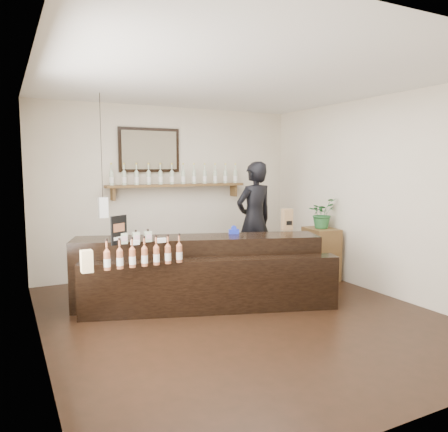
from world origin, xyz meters
TOP-DOWN VIEW (x-y plane):
  - ground at (0.00, 0.00)m, footprint 5.00×5.00m
  - room_shell at (0.00, 0.00)m, footprint 5.00×5.00m
  - back_wall_decor at (-0.15, 2.37)m, footprint 2.66×0.96m
  - counter at (-0.28, 0.58)m, footprint 3.22×1.86m
  - promo_sign at (-1.32, 0.61)m, footprint 0.22×0.14m
  - paper_bag at (1.12, 0.65)m, footprint 0.16×0.13m
  - tape_dispenser at (0.27, 0.69)m, footprint 0.15×0.09m
  - side_cabinet at (2.00, 0.94)m, footprint 0.49×0.62m
  - potted_plant at (2.00, 0.94)m, footprint 0.53×0.49m
  - shopkeeper at (1.11, 1.55)m, footprint 0.84×0.61m

SIDE VIEW (x-z plane):
  - ground at x=0.00m, z-range 0.00..0.00m
  - side_cabinet at x=2.00m, z-range 0.00..0.83m
  - counter at x=-0.28m, z-range -0.10..0.95m
  - tape_dispenser at x=0.27m, z-range 0.88..1.00m
  - paper_bag at x=1.12m, z-range 0.90..1.21m
  - promo_sign at x=-1.32m, z-range 0.90..1.24m
  - shopkeeper at x=1.11m, z-range 0.00..2.14m
  - potted_plant at x=2.00m, z-range 0.83..1.31m
  - room_shell at x=0.00m, z-range -0.80..4.20m
  - back_wall_decor at x=-0.15m, z-range 0.91..2.60m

